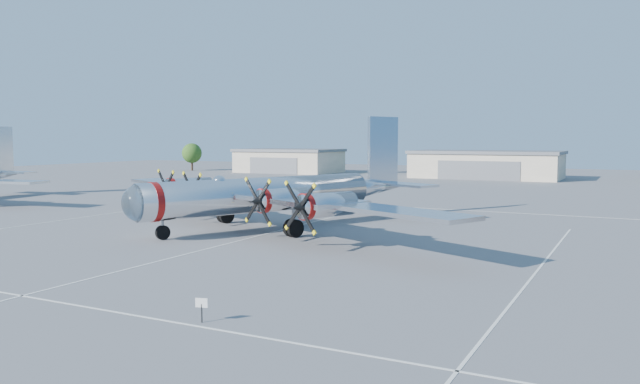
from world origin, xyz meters
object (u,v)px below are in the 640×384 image
at_px(tree_far_west, 192,153).
at_px(hangar_west, 289,161).
at_px(info_placard, 202,305).
at_px(tree_west, 383,154).
at_px(main_bomber_b29, 275,227).
at_px(hangar_center, 486,164).

bearing_deg(tree_far_west, hangar_west, 9.01).
distance_m(hangar_west, info_placard, 117.54).
xyz_separation_m(tree_far_west, tree_west, (45.00, 12.00, 0.00)).
xyz_separation_m(hangar_west, tree_west, (20.00, 8.04, 1.51)).
relative_size(tree_far_west, main_bomber_b29, 0.15).
distance_m(hangar_west, hangar_center, 45.00).
bearing_deg(tree_far_west, hangar_center, 3.24).
bearing_deg(hangar_west, hangar_center, -0.00).
bearing_deg(tree_west, hangar_center, -17.82).
height_order(tree_far_west, info_placard, tree_far_west).
height_order(hangar_west, tree_west, tree_west).
xyz_separation_m(hangar_center, tree_west, (-25.00, 8.04, 1.51)).
bearing_deg(main_bomber_b29, hangar_center, 112.84).
relative_size(hangar_west, tree_far_west, 3.40).
height_order(hangar_center, tree_far_west, tree_far_west).
bearing_deg(main_bomber_b29, info_placard, -41.15).
relative_size(hangar_center, tree_west, 4.31).
relative_size(hangar_west, hangar_center, 0.79).
height_order(tree_far_west, tree_west, same).
xyz_separation_m(tree_west, main_bomber_b29, (23.74, -85.69, -4.22)).
height_order(hangar_west, main_bomber_b29, hangar_west).
distance_m(hangar_west, tree_far_west, 25.36).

